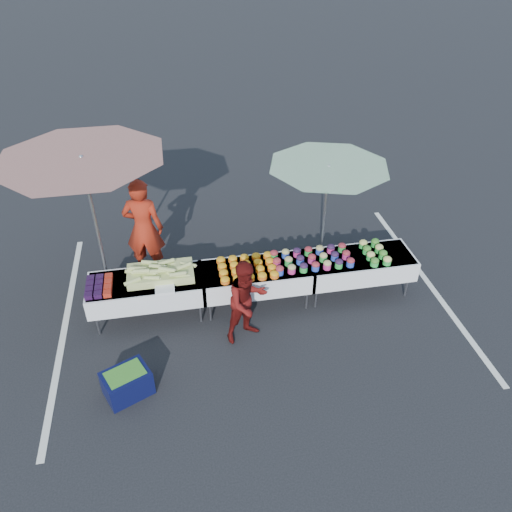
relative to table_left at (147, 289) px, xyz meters
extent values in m
plane|color=black|center=(1.80, 0.00, -0.58)|extent=(80.00, 80.00, 0.00)
cube|color=silver|center=(-1.40, 0.00, -0.58)|extent=(0.10, 5.00, 0.00)
cube|color=silver|center=(5.00, 0.00, -0.58)|extent=(0.10, 5.00, 0.00)
cube|color=white|center=(0.00, 0.00, 0.15)|extent=(1.80, 0.75, 0.04)
cube|color=white|center=(0.00, 0.00, -0.01)|extent=(1.86, 0.81, 0.36)
cylinder|color=slate|center=(-0.82, -0.29, -0.39)|extent=(0.04, 0.04, 0.39)
cylinder|color=slate|center=(-0.82, 0.29, -0.39)|extent=(0.04, 0.04, 0.39)
cylinder|color=slate|center=(0.82, -0.29, -0.39)|extent=(0.04, 0.04, 0.39)
cylinder|color=slate|center=(0.82, 0.29, -0.39)|extent=(0.04, 0.04, 0.39)
cube|color=white|center=(1.80, 0.00, 0.15)|extent=(1.80, 0.75, 0.04)
cube|color=white|center=(1.80, 0.00, -0.01)|extent=(1.86, 0.81, 0.36)
cylinder|color=slate|center=(0.98, -0.29, -0.39)|extent=(0.04, 0.04, 0.39)
cylinder|color=slate|center=(0.98, 0.29, -0.39)|extent=(0.04, 0.04, 0.39)
cylinder|color=slate|center=(2.62, -0.29, -0.39)|extent=(0.04, 0.04, 0.39)
cylinder|color=slate|center=(2.62, 0.29, -0.39)|extent=(0.04, 0.04, 0.39)
cube|color=white|center=(3.60, 0.00, 0.15)|extent=(1.80, 0.75, 0.04)
cube|color=white|center=(3.60, 0.00, -0.01)|extent=(1.86, 0.81, 0.36)
cylinder|color=slate|center=(2.78, -0.29, -0.39)|extent=(0.04, 0.04, 0.39)
cylinder|color=slate|center=(2.78, 0.29, -0.39)|extent=(0.04, 0.04, 0.39)
cylinder|color=slate|center=(4.42, -0.29, -0.39)|extent=(0.04, 0.04, 0.39)
cylinder|color=slate|center=(4.42, 0.29, -0.39)|extent=(0.04, 0.04, 0.39)
cube|color=black|center=(-0.85, -0.27, 0.21)|extent=(0.12, 0.12, 0.08)
cube|color=black|center=(-0.85, -0.13, 0.21)|extent=(0.12, 0.12, 0.08)
cube|color=black|center=(-0.85, 0.01, 0.21)|extent=(0.12, 0.12, 0.08)
cube|color=black|center=(-0.85, 0.15, 0.21)|extent=(0.12, 0.12, 0.08)
cube|color=black|center=(-0.71, -0.27, 0.21)|extent=(0.12, 0.12, 0.08)
cube|color=black|center=(-0.71, -0.13, 0.21)|extent=(0.12, 0.12, 0.08)
cube|color=black|center=(-0.71, 0.01, 0.21)|extent=(0.12, 0.12, 0.08)
cube|color=black|center=(-0.71, 0.15, 0.21)|extent=(0.12, 0.12, 0.08)
cube|color=maroon|center=(-0.57, -0.27, 0.21)|extent=(0.12, 0.12, 0.08)
cube|color=maroon|center=(-0.57, -0.13, 0.21)|extent=(0.12, 0.12, 0.08)
cube|color=maroon|center=(-0.57, 0.01, 0.21)|extent=(0.12, 0.12, 0.08)
cube|color=maroon|center=(-0.57, 0.15, 0.21)|extent=(0.12, 0.12, 0.08)
cube|color=#C1CB68|center=(0.25, 0.05, 0.24)|extent=(1.05, 0.55, 0.14)
cylinder|color=#C1CB68|center=(0.55, 0.20, 0.27)|extent=(0.27, 0.09, 0.10)
cylinder|color=#C1CB68|center=(-0.13, 0.10, 0.34)|extent=(0.27, 0.14, 0.07)
cylinder|color=#C1CB68|center=(0.36, -0.06, 0.38)|extent=(0.27, 0.14, 0.09)
cylinder|color=#C1CB68|center=(-0.17, 0.08, 0.28)|extent=(0.27, 0.15, 0.10)
cylinder|color=#C1CB68|center=(0.07, -0.01, 0.33)|extent=(0.27, 0.15, 0.08)
cylinder|color=#C1CB68|center=(0.21, 0.09, 0.36)|extent=(0.27, 0.10, 0.10)
cylinder|color=#C1CB68|center=(0.21, -0.03, 0.36)|extent=(0.27, 0.07, 0.08)
cylinder|color=#C1CB68|center=(0.12, -0.13, 0.31)|extent=(0.27, 0.14, 0.09)
cylinder|color=#C1CB68|center=(0.09, 0.25, 0.34)|extent=(0.27, 0.12, 0.08)
cylinder|color=#C1CB68|center=(0.71, 0.14, 0.29)|extent=(0.27, 0.16, 0.08)
cylinder|color=#C1CB68|center=(-0.06, 0.01, 0.34)|extent=(0.27, 0.11, 0.07)
cylinder|color=#C1CB68|center=(0.16, -0.18, 0.27)|extent=(0.27, 0.10, 0.07)
cylinder|color=#C1CB68|center=(0.36, 0.19, 0.35)|extent=(0.27, 0.12, 0.08)
cylinder|color=#C1CB68|center=(-0.18, -0.17, 0.31)|extent=(0.27, 0.15, 0.08)
cylinder|color=#C1CB68|center=(-0.09, 0.09, 0.36)|extent=(0.27, 0.10, 0.08)
cylinder|color=#C1CB68|center=(0.46, 0.00, 0.32)|extent=(0.27, 0.16, 0.10)
cylinder|color=#C1CB68|center=(-0.03, -0.02, 0.38)|extent=(0.27, 0.12, 0.09)
cylinder|color=#C1CB68|center=(0.52, -0.18, 0.37)|extent=(0.27, 0.09, 0.07)
cylinder|color=#C1CB68|center=(0.58, -0.15, 0.30)|extent=(0.27, 0.10, 0.09)
cylinder|color=#C1CB68|center=(0.50, -0.09, 0.28)|extent=(0.27, 0.12, 0.09)
cylinder|color=#C1CB68|center=(0.35, 0.28, 0.27)|extent=(0.27, 0.10, 0.08)
cylinder|color=#C1CB68|center=(0.63, 0.03, 0.34)|extent=(0.27, 0.14, 0.10)
cube|color=white|center=(0.30, -0.30, 0.19)|extent=(0.30, 0.25, 0.05)
cylinder|color=orange|center=(1.25, -0.28, 0.19)|extent=(0.15, 0.15, 0.05)
ellipsoid|color=orange|center=(1.25, -0.28, 0.23)|extent=(0.15, 0.15, 0.08)
cylinder|color=orange|center=(1.25, -0.10, 0.19)|extent=(0.15, 0.15, 0.05)
ellipsoid|color=orange|center=(1.25, -0.10, 0.23)|extent=(0.15, 0.15, 0.08)
cylinder|color=orange|center=(1.25, 0.08, 0.19)|extent=(0.15, 0.15, 0.05)
ellipsoid|color=orange|center=(1.25, 0.08, 0.23)|extent=(0.15, 0.15, 0.08)
cylinder|color=orange|center=(1.25, 0.26, 0.19)|extent=(0.15, 0.15, 0.05)
ellipsoid|color=orange|center=(1.25, 0.26, 0.23)|extent=(0.15, 0.15, 0.08)
cylinder|color=orange|center=(1.45, -0.28, 0.19)|extent=(0.15, 0.15, 0.05)
ellipsoid|color=orange|center=(1.45, -0.28, 0.23)|extent=(0.15, 0.15, 0.08)
cylinder|color=orange|center=(1.45, -0.10, 0.19)|extent=(0.15, 0.15, 0.05)
ellipsoid|color=orange|center=(1.45, -0.10, 0.23)|extent=(0.15, 0.15, 0.08)
cylinder|color=orange|center=(1.45, 0.08, 0.19)|extent=(0.15, 0.15, 0.05)
ellipsoid|color=orange|center=(1.45, 0.08, 0.23)|extent=(0.15, 0.15, 0.08)
cylinder|color=orange|center=(1.45, 0.26, 0.19)|extent=(0.15, 0.15, 0.05)
ellipsoid|color=orange|center=(1.45, 0.26, 0.23)|extent=(0.15, 0.15, 0.08)
cylinder|color=orange|center=(1.65, -0.28, 0.19)|extent=(0.15, 0.15, 0.05)
ellipsoid|color=orange|center=(1.65, -0.28, 0.23)|extent=(0.15, 0.15, 0.08)
cylinder|color=orange|center=(1.65, -0.10, 0.19)|extent=(0.15, 0.15, 0.05)
ellipsoid|color=orange|center=(1.65, -0.10, 0.23)|extent=(0.15, 0.15, 0.08)
cylinder|color=orange|center=(1.65, 0.08, 0.19)|extent=(0.15, 0.15, 0.05)
ellipsoid|color=orange|center=(1.65, 0.08, 0.23)|extent=(0.15, 0.15, 0.08)
cylinder|color=orange|center=(1.65, 0.26, 0.19)|extent=(0.15, 0.15, 0.05)
ellipsoid|color=orange|center=(1.65, 0.26, 0.23)|extent=(0.15, 0.15, 0.08)
cylinder|color=orange|center=(1.85, -0.28, 0.19)|extent=(0.15, 0.15, 0.05)
ellipsoid|color=orange|center=(1.85, -0.28, 0.23)|extent=(0.15, 0.15, 0.08)
cylinder|color=orange|center=(1.85, -0.10, 0.19)|extent=(0.15, 0.15, 0.05)
ellipsoid|color=orange|center=(1.85, -0.10, 0.23)|extent=(0.15, 0.15, 0.08)
cylinder|color=orange|center=(1.85, 0.08, 0.19)|extent=(0.15, 0.15, 0.05)
ellipsoid|color=orange|center=(1.85, 0.08, 0.23)|extent=(0.15, 0.15, 0.08)
cylinder|color=orange|center=(1.85, 0.26, 0.19)|extent=(0.15, 0.15, 0.05)
ellipsoid|color=orange|center=(1.85, 0.26, 0.23)|extent=(0.15, 0.15, 0.08)
cylinder|color=orange|center=(2.05, -0.28, 0.19)|extent=(0.15, 0.15, 0.05)
ellipsoid|color=orange|center=(2.05, -0.28, 0.23)|extent=(0.15, 0.15, 0.08)
cylinder|color=orange|center=(2.05, -0.10, 0.19)|extent=(0.15, 0.15, 0.05)
ellipsoid|color=orange|center=(2.05, -0.10, 0.23)|extent=(0.15, 0.15, 0.08)
cylinder|color=orange|center=(2.05, 0.08, 0.19)|extent=(0.15, 0.15, 0.05)
ellipsoid|color=orange|center=(2.05, 0.08, 0.23)|extent=(0.15, 0.15, 0.08)
cylinder|color=orange|center=(2.05, 0.26, 0.19)|extent=(0.15, 0.15, 0.05)
ellipsoid|color=orange|center=(2.05, 0.26, 0.23)|extent=(0.15, 0.15, 0.08)
cylinder|color=blue|center=(2.15, -0.22, 0.22)|extent=(0.13, 0.13, 0.10)
ellipsoid|color=maroon|center=(2.15, -0.22, 0.28)|extent=(0.14, 0.14, 0.10)
cylinder|color=#CC2B7C|center=(2.15, 0.00, 0.22)|extent=(0.13, 0.13, 0.10)
ellipsoid|color=maroon|center=(2.15, 0.00, 0.28)|extent=(0.14, 0.14, 0.10)
cylinder|color=green|center=(2.15, 0.22, 0.22)|extent=(0.13, 0.13, 0.10)
ellipsoid|color=maroon|center=(2.15, 0.22, 0.28)|extent=(0.14, 0.14, 0.10)
cylinder|color=#CC2B7C|center=(2.35, -0.22, 0.22)|extent=(0.13, 0.13, 0.10)
ellipsoid|color=#A49050|center=(2.35, -0.22, 0.28)|extent=(0.14, 0.14, 0.10)
cylinder|color=green|center=(2.35, 0.00, 0.22)|extent=(0.13, 0.13, 0.10)
ellipsoid|color=#A49050|center=(2.35, 0.00, 0.28)|extent=(0.14, 0.14, 0.10)
cylinder|color=blue|center=(2.35, 0.22, 0.22)|extent=(0.13, 0.13, 0.10)
ellipsoid|color=#A49050|center=(2.35, 0.22, 0.28)|extent=(0.14, 0.14, 0.10)
cylinder|color=green|center=(2.55, -0.22, 0.22)|extent=(0.13, 0.13, 0.10)
ellipsoid|color=black|center=(2.55, -0.22, 0.28)|extent=(0.14, 0.14, 0.10)
cylinder|color=blue|center=(2.55, 0.00, 0.22)|extent=(0.13, 0.13, 0.10)
ellipsoid|color=black|center=(2.55, 0.00, 0.28)|extent=(0.14, 0.14, 0.10)
cylinder|color=#CC2B7C|center=(2.55, 0.22, 0.22)|extent=(0.13, 0.13, 0.10)
ellipsoid|color=black|center=(2.55, 0.22, 0.28)|extent=(0.14, 0.14, 0.10)
cylinder|color=blue|center=(2.75, -0.22, 0.22)|extent=(0.13, 0.13, 0.10)
ellipsoid|color=maroon|center=(2.75, -0.22, 0.28)|extent=(0.14, 0.14, 0.10)
cylinder|color=#CC2B7C|center=(2.75, 0.00, 0.22)|extent=(0.13, 0.13, 0.10)
ellipsoid|color=maroon|center=(2.75, 0.00, 0.28)|extent=(0.14, 0.14, 0.10)
cylinder|color=green|center=(2.75, 0.22, 0.22)|extent=(0.13, 0.13, 0.10)
ellipsoid|color=maroon|center=(2.75, 0.22, 0.28)|extent=(0.14, 0.14, 0.10)
cylinder|color=#CC2B7C|center=(2.95, -0.22, 0.22)|extent=(0.13, 0.13, 0.10)
ellipsoid|color=#A49050|center=(2.95, -0.22, 0.28)|extent=(0.14, 0.14, 0.10)
cylinder|color=green|center=(2.95, 0.00, 0.22)|extent=(0.13, 0.13, 0.10)
ellipsoid|color=#A49050|center=(2.95, 0.00, 0.28)|extent=(0.14, 0.14, 0.10)
cylinder|color=blue|center=(2.95, 0.22, 0.22)|extent=(0.13, 0.13, 0.10)
ellipsoid|color=#A49050|center=(2.95, 0.22, 0.28)|extent=(0.14, 0.14, 0.10)
cylinder|color=green|center=(3.15, -0.22, 0.22)|extent=(0.13, 0.13, 0.10)
ellipsoid|color=black|center=(3.15, -0.22, 0.28)|extent=(0.14, 0.14, 0.10)
cylinder|color=blue|center=(3.15, 0.00, 0.22)|extent=(0.13, 0.13, 0.10)
ellipsoid|color=black|center=(3.15, 0.00, 0.28)|extent=(0.14, 0.14, 0.10)
cylinder|color=#CC2B7C|center=(3.15, 0.22, 0.22)|extent=(0.13, 0.13, 0.10)
ellipsoid|color=black|center=(3.15, 0.22, 0.28)|extent=(0.14, 0.14, 0.10)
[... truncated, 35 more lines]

